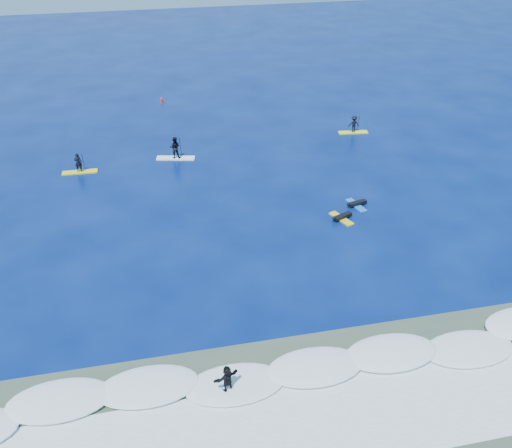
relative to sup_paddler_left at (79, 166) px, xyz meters
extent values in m
plane|color=#04144B|center=(11.16, -14.75, -0.61)|extent=(160.00, 160.00, 0.00)
cube|color=#374C3F|center=(11.16, -28.75, -0.60)|extent=(90.00, 13.00, 0.01)
cube|color=white|center=(11.16, -24.75, -0.61)|extent=(40.00, 6.00, 0.30)
cube|color=silver|center=(11.16, -27.75, -0.61)|extent=(34.00, 5.00, 0.02)
cube|color=yellow|center=(0.00, 0.00, -0.56)|extent=(2.81, 0.80, 0.09)
imported|color=black|center=(0.00, 0.00, 0.28)|extent=(0.60, 0.40, 1.60)
cylinder|color=black|center=(0.41, -0.02, 0.22)|extent=(0.06, 0.64, 1.87)
cube|color=black|center=(0.41, -0.02, -0.66)|extent=(0.11, 0.03, 0.28)
cube|color=white|center=(7.85, 1.00, -0.56)|extent=(3.33, 1.52, 0.11)
imported|color=black|center=(7.85, 1.00, 0.42)|extent=(1.04, 0.89, 1.86)
cylinder|color=black|center=(8.32, 0.89, 0.36)|extent=(0.22, 0.73, 2.16)
cube|color=black|center=(8.32, 0.89, -0.66)|extent=(0.13, 0.03, 0.32)
cube|color=#FDF51B|center=(24.62, 3.16, -0.57)|extent=(2.79, 1.03, 0.09)
imported|color=black|center=(24.62, 3.16, 0.26)|extent=(1.08, 0.71, 1.56)
cylinder|color=black|center=(25.02, 3.11, 0.21)|extent=(0.12, 0.63, 1.82)
cube|color=black|center=(25.02, 3.11, -0.66)|extent=(0.11, 0.03, 0.27)
cube|color=yellow|center=(18.24, -11.50, -0.56)|extent=(1.27, 2.15, 0.10)
cube|color=black|center=(18.33, -11.47, -0.39)|extent=(1.48, 0.87, 0.24)
sphere|color=black|center=(17.57, -11.76, -0.29)|extent=(0.24, 0.24, 0.24)
cube|color=blue|center=(19.94, -9.93, -0.56)|extent=(1.00, 2.14, 0.10)
cube|color=black|center=(20.03, -9.91, -0.39)|extent=(1.48, 0.69, 0.24)
sphere|color=black|center=(19.24, -10.09, -0.30)|extent=(0.24, 0.24, 0.24)
cube|color=white|center=(7.75, -25.29, -0.41)|extent=(2.15, 1.33, 0.11)
imported|color=black|center=(7.75, -25.29, 0.35)|extent=(1.36, 0.88, 1.41)
cylinder|color=red|center=(7.74, 15.21, -0.38)|extent=(0.29, 0.29, 0.47)
cone|color=red|center=(7.74, 15.21, -0.03)|extent=(0.21, 0.21, 0.23)
camera|label=1|loc=(5.09, -43.64, 20.01)|focal=40.00mm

